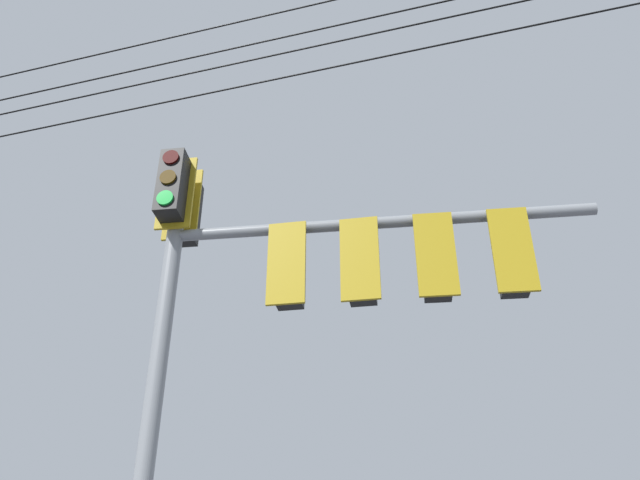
{
  "coord_description": "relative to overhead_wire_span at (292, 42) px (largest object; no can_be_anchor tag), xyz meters",
  "views": [
    {
      "loc": [
        -7.07,
        -1.98,
        1.77
      ],
      "look_at": [
        -0.47,
        -0.93,
        5.71
      ],
      "focal_mm": 37.07,
      "sensor_mm": 36.0,
      "label": 1
    }
  ],
  "objects": [
    {
      "name": "overhead_wire_span",
      "position": [
        0.0,
        0.0,
        0.0
      ],
      "size": [
        3.26,
        31.28,
        1.9
      ],
      "color": "black"
    },
    {
      "name": "signal_mast_assembly",
      "position": [
        0.18,
        0.06,
        -3.74
      ],
      "size": [
        0.97,
        5.18,
        6.96
      ],
      "color": "gray",
      "rests_on": "ground"
    }
  ]
}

